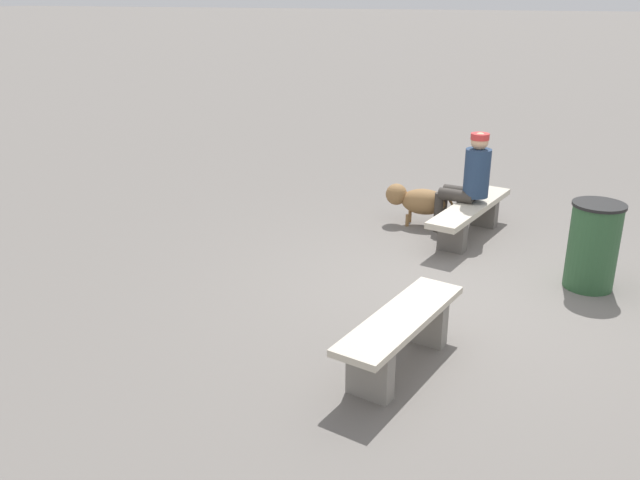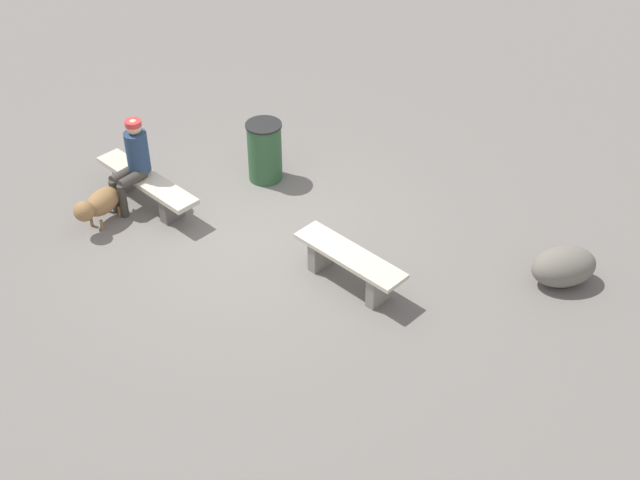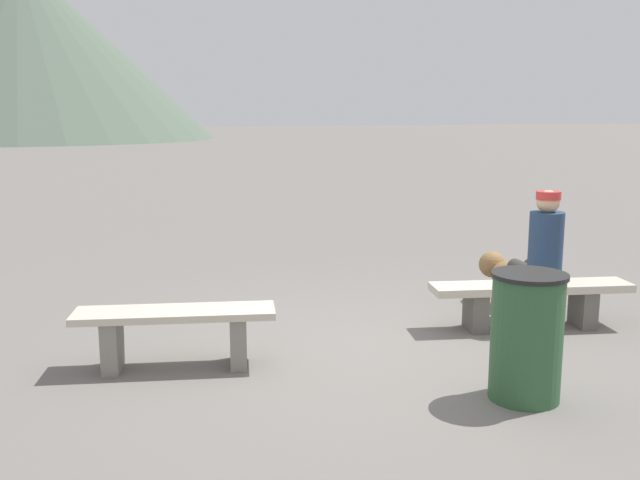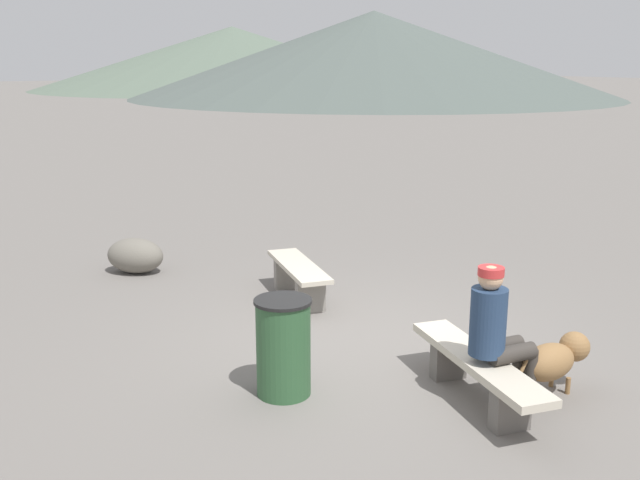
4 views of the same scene
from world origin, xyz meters
The scene contains 6 objects.
ground centered at (0.00, 0.00, -0.03)m, with size 210.00×210.00×0.06m, color slate.
bench_left centered at (-1.65, 0.19, 0.32)m, with size 1.59×0.73×0.47m.
bench_right centered at (1.58, 0.15, 0.30)m, with size 1.88×0.76×0.42m.
seated_person centered at (1.71, 0.21, 0.72)m, with size 0.38×0.64×1.28m.
dog centered at (1.82, 0.86, 0.33)m, with size 0.36×0.88×0.53m.
trash_bin centered at (0.55, -1.23, 0.45)m, with size 0.52×0.52×0.90m.
Camera 1 is at (-6.21, -0.85, 2.85)m, focal length 37.15 mm.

